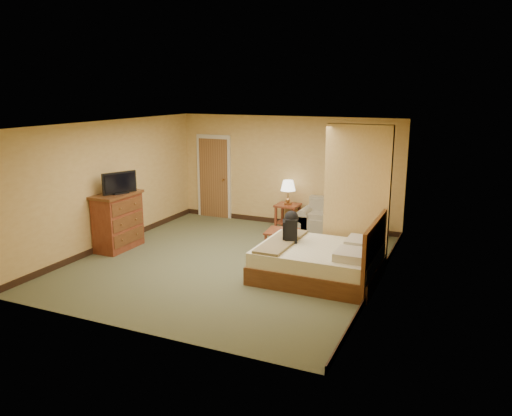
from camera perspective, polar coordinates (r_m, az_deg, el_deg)
The scene contains 17 objects.
floor at distance 9.54m, azimuth -2.95°, elevation -6.21°, with size 6.00×6.00×0.00m, color #525537.
ceiling at distance 9.01m, azimuth -3.15°, elevation 9.56°, with size 6.00×6.00×0.00m, color white.
back_wall at distance 11.89m, azimuth 3.52°, elevation 4.19°, with size 5.50×0.02×2.60m, color tan.
left_wall at distance 10.70m, azimuth -16.31°, elevation 2.63°, with size 0.02×6.00×2.60m, color tan.
right_wall at distance 8.34m, azimuth 14.05°, elevation -0.19°, with size 0.02×6.00×2.60m, color tan.
partition at distance 9.34m, azimuth 11.44°, elevation 1.38°, with size 1.20×0.15×2.60m, color tan.
door at distance 12.71m, azimuth -4.83°, elevation 3.55°, with size 0.94×0.16×2.10m.
baseboard at distance 12.15m, azimuth 3.42°, elevation -1.60°, with size 5.50×0.02×0.12m, color black.
loveseat at distance 11.32m, azimuth 8.96°, elevation -1.79°, with size 1.61×0.75×0.81m.
side_table at distance 11.70m, azimuth 3.64°, elevation -0.53°, with size 0.53×0.53×0.59m.
table_lamp at distance 11.56m, azimuth 3.69°, elevation 2.51°, with size 0.34×0.34×0.57m.
coffee_table at distance 10.19m, azimuth 3.01°, elevation -3.21°, with size 0.70×0.70×0.41m.
wall_picture at distance 11.44m, azimuth 9.74°, elevation 5.17°, with size 0.70×0.04×0.54m.
dresser at distance 10.55m, azimuth -15.50°, elevation -1.43°, with size 0.57×1.09×1.16m.
tv at distance 10.32m, azimuth -15.34°, elevation 2.72°, with size 0.34×0.68×0.44m.
bed at distance 8.72m, azimuth 7.49°, elevation -6.08°, with size 2.07×1.76×1.14m.
backpack at distance 8.88m, azimuth 4.04°, elevation -1.98°, with size 0.32×0.38×0.56m.
Camera 1 is at (4.09, -8.00, 3.21)m, focal length 35.00 mm.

